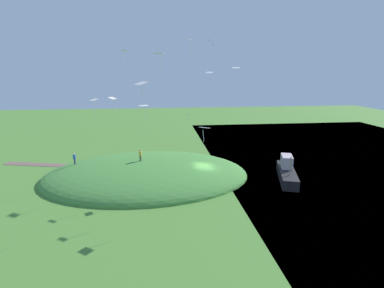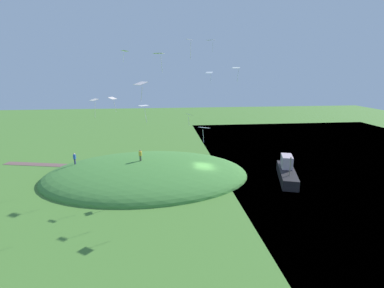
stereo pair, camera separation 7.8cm
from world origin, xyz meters
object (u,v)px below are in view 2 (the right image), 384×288
(boat_on_lake, at_px, (287,172))
(kite_0, at_px, (189,115))
(mooring_post, at_px, (222,175))
(person_on_hilltop, at_px, (140,154))
(person_walking_path, at_px, (74,157))
(kite_6, at_px, (209,73))
(kite_7, at_px, (204,128))
(kite_11, at_px, (211,40))
(kite_8, at_px, (113,99))
(kite_5, at_px, (141,84))
(kite_2, at_px, (94,101))
(kite_1, at_px, (190,42))
(kite_3, at_px, (144,107))
(kite_4, at_px, (159,54))
(kite_9, at_px, (236,69))
(kite_10, at_px, (125,51))

(boat_on_lake, height_order, kite_0, kite_0)
(boat_on_lake, bearing_deg, mooring_post, 100.52)
(person_on_hilltop, distance_m, person_walking_path, 9.51)
(kite_6, height_order, kite_7, kite_6)
(kite_11, bearing_deg, kite_8, 10.58)
(kite_5, xyz_separation_m, kite_8, (4.80, -14.89, -2.51))
(kite_2, distance_m, kite_8, 5.47)
(person_walking_path, relative_size, kite_1, 0.82)
(kite_2, relative_size, kite_8, 1.09)
(kite_3, relative_size, kite_11, 1.07)
(person_walking_path, relative_size, kite_4, 0.83)
(kite_4, height_order, kite_7, kite_4)
(kite_3, distance_m, kite_9, 12.25)
(person_on_hilltop, relative_size, kite_7, 0.98)
(kite_2, height_order, kite_4, kite_4)
(person_walking_path, height_order, kite_11, kite_11)
(person_on_hilltop, xyz_separation_m, kite_4, (-2.95, 7.24, 12.83))
(kite_3, xyz_separation_m, kite_8, (4.68, -10.01, -0.08))
(person_on_hilltop, bearing_deg, kite_10, 157.05)
(person_on_hilltop, xyz_separation_m, kite_6, (-9.28, 1.54, 10.90))
(kite_2, xyz_separation_m, kite_8, (-1.20, -5.33, -0.27))
(person_on_hilltop, distance_m, kite_5, 17.43)
(person_on_hilltop, relative_size, kite_6, 1.07)
(kite_0, height_order, kite_7, kite_0)
(person_walking_path, distance_m, kite_8, 10.23)
(kite_4, distance_m, kite_10, 12.25)
(kite_0, distance_m, kite_5, 12.10)
(boat_on_lake, xyz_separation_m, kite_9, (8.03, 1.29, 13.65))
(kite_2, distance_m, kite_5, 11.50)
(kite_4, height_order, kite_9, kite_4)
(kite_4, distance_m, kite_7, 9.09)
(mooring_post, bearing_deg, kite_11, -80.30)
(person_on_hilltop, xyz_separation_m, kite_0, (-6.43, 3.94, 5.91))
(boat_on_lake, xyz_separation_m, kite_3, (18.67, 6.06, 9.90))
(kite_0, xyz_separation_m, kite_3, (5.11, 5.32, 1.75))
(boat_on_lake, xyz_separation_m, mooring_post, (8.84, -1.12, -0.57))
(kite_5, bearing_deg, person_on_hilltop, -84.16)
(kite_3, height_order, mooring_post, kite_3)
(boat_on_lake, bearing_deg, kite_4, 121.09)
(kite_1, bearing_deg, mooring_post, -135.44)
(kite_2, height_order, kite_9, kite_9)
(kite_2, relative_size, kite_7, 1.31)
(kite_6, relative_size, kite_7, 0.91)
(kite_9, height_order, kite_11, kite_11)
(kite_7, xyz_separation_m, kite_11, (-2.96, -13.88, 9.76))
(kite_3, bearing_deg, kite_10, -76.77)
(kite_1, relative_size, kite_9, 1.14)
(boat_on_lake, relative_size, mooring_post, 9.87)
(person_on_hilltop, relative_size, mooring_post, 1.81)
(kite_5, xyz_separation_m, kite_6, (-7.83, -12.60, 0.81))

